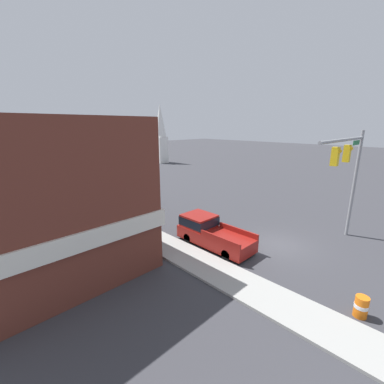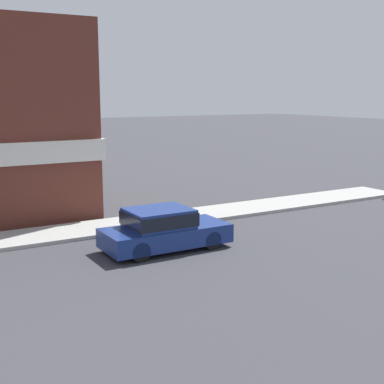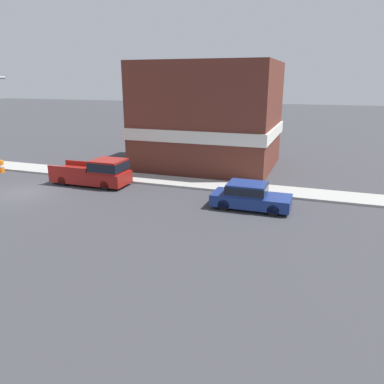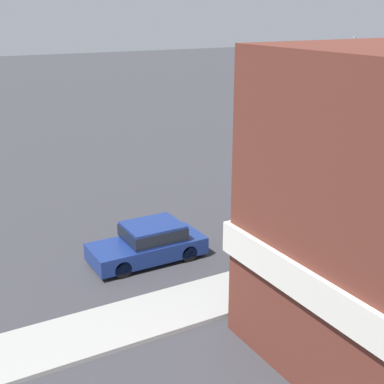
{
  "view_description": "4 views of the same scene",
  "coord_description": "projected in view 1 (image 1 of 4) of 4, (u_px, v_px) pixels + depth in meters",
  "views": [
    {
      "loc": [
        -15.73,
        -7.37,
        8.08
      ],
      "look_at": [
        0.7,
        9.27,
        1.94
      ],
      "focal_mm": 24.0,
      "sensor_mm": 36.0,
      "label": 1
    },
    {
      "loc": [
        14.14,
        6.25,
        5.4
      ],
      "look_at": [
        0.28,
        14.4,
        2.43
      ],
      "focal_mm": 50.0,
      "sensor_mm": 36.0,
      "label": 2
    },
    {
      "loc": [
        18.35,
        18.22,
        7.11
      ],
      "look_at": [
        1.17,
        12.15,
        1.62
      ],
      "focal_mm": 35.0,
      "sensor_mm": 36.0,
      "label": 3
    },
    {
      "loc": [
        -19.25,
        22.4,
        9.3
      ],
      "look_at": [
        -1.13,
        12.18,
        2.17
      ],
      "focal_mm": 50.0,
      "sensor_mm": 36.0,
      "label": 4
    }
  ],
  "objects": [
    {
      "name": "backdrop_tree_left_far",
      "position": [
        6.0,
        145.0,
        47.4
      ],
      "size": [
        5.28,
        5.28,
        7.02
      ],
      "color": "#4C3823",
      "rests_on": "ground"
    },
    {
      "name": "ground_plane",
      "position": [
        278.0,
        245.0,
        17.81
      ],
      "size": [
        200.0,
        200.0,
        0.0
      ],
      "primitive_type": "plane",
      "color": "#38383D"
    },
    {
      "name": "car_lead",
      "position": [
        138.0,
        198.0,
        26.31
      ],
      "size": [
        1.91,
        4.44,
        1.48
      ],
      "color": "black",
      "rests_on": "ground"
    },
    {
      "name": "pickup_truck_parked",
      "position": [
        209.0,
        231.0,
        17.81
      ],
      "size": [
        2.06,
        5.52,
        1.88
      ],
      "color": "black",
      "rests_on": "ground"
    },
    {
      "name": "backdrop_tree_center",
      "position": [
        77.0,
        138.0,
        55.62
      ],
      "size": [
        4.43,
        4.43,
        7.57
      ],
      "color": "#4C3823",
      "rests_on": "ground"
    },
    {
      "name": "sidewalk_curb",
      "position": [
        228.0,
        277.0,
        13.92
      ],
      "size": [
        2.4,
        60.0,
        0.14
      ],
      "color": "#9E9E99",
      "rests_on": "ground"
    },
    {
      "name": "near_signal_assembly",
      "position": [
        348.0,
        164.0,
        16.44
      ],
      "size": [
        7.91,
        0.49,
        7.73
      ],
      "color": "gray",
      "rests_on": "ground"
    },
    {
      "name": "construction_barrel",
      "position": [
        361.0,
        307.0,
        11.06
      ],
      "size": [
        0.56,
        0.56,
        0.96
      ],
      "color": "orange",
      "rests_on": "ground"
    },
    {
      "name": "backdrop_tree_left_mid",
      "position": [
        41.0,
        143.0,
        52.42
      ],
      "size": [
        4.11,
        4.11,
        6.48
      ],
      "color": "#4C3823",
      "rests_on": "ground"
    },
    {
      "name": "far_signal_assembly",
      "position": [
        60.0,
        143.0,
        36.95
      ],
      "size": [
        8.37,
        0.49,
        7.38
      ],
      "color": "gray",
      "rests_on": "ground"
    },
    {
      "name": "church_steeple",
      "position": [
        160.0,
        133.0,
        54.84
      ],
      "size": [
        2.52,
        2.52,
        12.38
      ],
      "color": "white",
      "rests_on": "ground"
    },
    {
      "name": "corner_brick_building",
      "position": [
        40.0,
        195.0,
        14.84
      ],
      "size": [
        9.41,
        11.2,
        8.48
      ],
      "color": "brown",
      "rests_on": "ground"
    }
  ]
}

